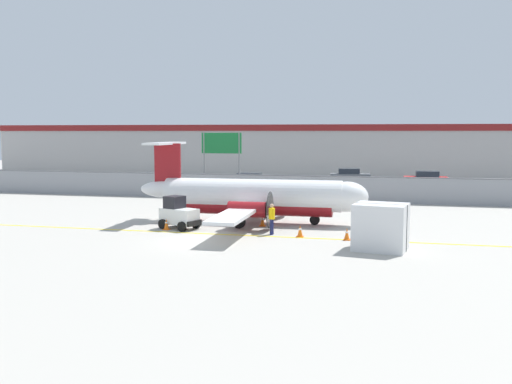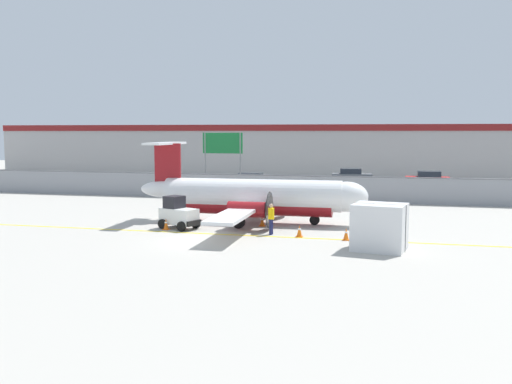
# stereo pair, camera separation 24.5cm
# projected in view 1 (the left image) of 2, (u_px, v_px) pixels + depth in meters

# --- Properties ---
(ground_plane) EXTENTS (140.00, 140.00, 0.01)m
(ground_plane) POSITION_uv_depth(u_px,v_px,m) (219.00, 234.00, 31.12)
(ground_plane) COLOR #ADA89E
(perimeter_fence) EXTENTS (98.00, 0.10, 2.10)m
(perimeter_fence) POSITION_uv_depth(u_px,v_px,m) (276.00, 187.00, 46.49)
(perimeter_fence) COLOR gray
(perimeter_fence) RESTS_ON ground
(parking_lot_strip) EXTENTS (98.00, 17.00, 0.12)m
(parking_lot_strip) POSITION_uv_depth(u_px,v_px,m) (298.00, 186.00, 57.73)
(parking_lot_strip) COLOR #38383A
(parking_lot_strip) RESTS_ON ground
(background_building) EXTENTS (91.00, 8.10, 6.50)m
(background_building) POSITION_uv_depth(u_px,v_px,m) (321.00, 149.00, 75.28)
(background_building) COLOR #BCB7B2
(background_building) RESTS_ON ground
(commuter_airplane) EXTENTS (14.32, 16.03, 4.92)m
(commuter_airplane) POSITION_uv_depth(u_px,v_px,m) (256.00, 197.00, 34.86)
(commuter_airplane) COLOR white
(commuter_airplane) RESTS_ON ground
(baggage_tug) EXTENTS (2.57, 2.05, 1.88)m
(baggage_tug) POSITION_uv_depth(u_px,v_px,m) (179.00, 214.00, 32.84)
(baggage_tug) COLOR silver
(baggage_tug) RESTS_ON ground
(ground_crew_worker) EXTENTS (0.37, 0.55, 1.70)m
(ground_crew_worker) POSITION_uv_depth(u_px,v_px,m) (272.00, 217.00, 30.95)
(ground_crew_worker) COLOR #191E4C
(ground_crew_worker) RESTS_ON ground
(cargo_container) EXTENTS (2.71, 2.39, 2.20)m
(cargo_container) POSITION_uv_depth(u_px,v_px,m) (381.00, 227.00, 26.92)
(cargo_container) COLOR silver
(cargo_container) RESTS_ON ground
(traffic_cone_near_left) EXTENTS (0.36, 0.36, 0.64)m
(traffic_cone_near_left) POSITION_uv_depth(u_px,v_px,m) (262.00, 221.00, 33.76)
(traffic_cone_near_left) COLOR orange
(traffic_cone_near_left) RESTS_ON ground
(traffic_cone_near_right) EXTENTS (0.36, 0.36, 0.64)m
(traffic_cone_near_right) POSITION_uv_depth(u_px,v_px,m) (166.00, 224.00, 32.54)
(traffic_cone_near_right) COLOR orange
(traffic_cone_near_right) RESTS_ON ground
(traffic_cone_far_left) EXTENTS (0.36, 0.36, 0.64)m
(traffic_cone_far_left) POSITION_uv_depth(u_px,v_px,m) (300.00, 231.00, 30.33)
(traffic_cone_far_left) COLOR orange
(traffic_cone_far_left) RESTS_ON ground
(traffic_cone_far_right) EXTENTS (0.36, 0.36, 0.64)m
(traffic_cone_far_right) POSITION_uv_depth(u_px,v_px,m) (347.00, 234.00, 29.41)
(traffic_cone_far_right) COLOR orange
(traffic_cone_far_right) RESTS_ON ground
(parked_car_0) EXTENTS (4.33, 2.27, 1.58)m
(parked_car_0) POSITION_uv_depth(u_px,v_px,m) (156.00, 181.00, 54.27)
(parked_car_0) COLOR silver
(parked_car_0) RESTS_ON parking_lot_strip
(parked_car_1) EXTENTS (4.32, 2.26, 1.58)m
(parked_car_1) POSITION_uv_depth(u_px,v_px,m) (251.00, 181.00, 54.11)
(parked_car_1) COLOR #19662D
(parked_car_1) RESTS_ON parking_lot_strip
(parked_car_2) EXTENTS (4.36, 2.36, 1.58)m
(parked_car_2) POSITION_uv_depth(u_px,v_px,m) (350.00, 176.00, 60.72)
(parked_car_2) COLOR slate
(parked_car_2) RESTS_ON parking_lot_strip
(parked_car_3) EXTENTS (4.23, 2.07, 1.58)m
(parked_car_3) POSITION_uv_depth(u_px,v_px,m) (426.00, 179.00, 56.66)
(parked_car_3) COLOR red
(parked_car_3) RESTS_ON parking_lot_strip
(highway_sign) EXTENTS (3.60, 0.14, 5.50)m
(highway_sign) POSITION_uv_depth(u_px,v_px,m) (221.00, 148.00, 49.63)
(highway_sign) COLOR slate
(highway_sign) RESTS_ON ground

